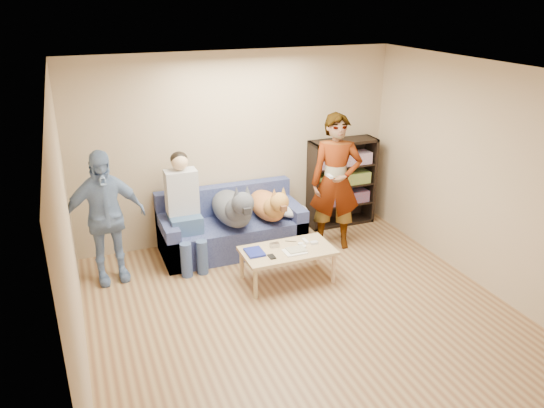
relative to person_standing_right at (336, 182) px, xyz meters
name	(u,v)px	position (x,y,z in m)	size (l,w,h in m)	color
ground	(313,327)	(-1.10, -1.67, -0.93)	(5.00, 5.00, 0.00)	brown
ceiling	(322,76)	(-1.10, -1.67, 1.67)	(5.00, 5.00, 0.00)	white
wall_back	(237,148)	(-1.10, 0.83, 0.37)	(4.50, 4.50, 0.00)	tan
wall_front	(514,376)	(-1.10, -4.17, 0.37)	(4.50, 4.50, 0.00)	tan
wall_left	(70,252)	(-3.35, -1.67, 0.37)	(5.00, 5.00, 0.00)	tan
wall_right	(500,185)	(1.15, -1.67, 0.37)	(5.00, 5.00, 0.00)	tan
blanket	(293,211)	(-0.52, 0.24, -0.43)	(0.42, 0.35, 0.14)	#A6A5AA
person_standing_right	(336,182)	(0.00, 0.00, 0.00)	(0.68, 0.44, 1.85)	gray
person_standing_left	(104,218)	(-2.97, 0.15, -0.10)	(0.96, 0.40, 1.64)	#789EC0
held_controller	(330,176)	(-0.20, -0.20, 0.17)	(0.04, 0.13, 0.03)	silver
notebook_blue	(255,252)	(-1.38, -0.62, -0.49)	(0.20, 0.26, 0.03)	navy
papers	(295,252)	(-0.93, -0.77, -0.50)	(0.26, 0.20, 0.01)	white
magazine	(296,249)	(-0.90, -0.75, -0.48)	(0.22, 0.17, 0.01)	#A9A287
camera_silver	(275,245)	(-1.10, -0.55, -0.48)	(0.11, 0.06, 0.05)	#A9A9AE
controller_a	(305,241)	(-0.70, -0.57, -0.49)	(0.04, 0.13, 0.03)	white
controller_b	(314,243)	(-0.62, -0.65, -0.49)	(0.09, 0.06, 0.03)	silver
headphone_cup_a	(303,247)	(-0.78, -0.69, -0.50)	(0.07, 0.07, 0.02)	white
headphone_cup_b	(301,244)	(-0.78, -0.61, -0.50)	(0.07, 0.07, 0.02)	white
pen_orange	(291,255)	(-1.00, -0.83, -0.50)	(0.01, 0.01, 0.14)	orange
pen_black	(291,241)	(-0.86, -0.49, -0.50)	(0.01, 0.01, 0.14)	black
wallet	(272,257)	(-1.23, -0.79, -0.50)	(0.07, 0.12, 0.01)	black
sofa	(231,229)	(-1.35, 0.43, -0.64)	(1.90, 0.85, 0.82)	#515B93
person_seated	(184,206)	(-1.99, 0.30, -0.15)	(0.40, 0.73, 1.47)	#3B5683
dog_gray	(234,208)	(-1.36, 0.24, -0.26)	(0.46, 1.27, 0.67)	#4E5259
dog_tan	(269,205)	(-0.86, 0.24, -0.30)	(0.40, 1.16, 0.58)	#BF813A
coffee_table	(287,253)	(-0.98, -0.67, -0.55)	(1.10, 0.60, 0.42)	#D9C385
bookshelf	(341,180)	(0.45, 0.66, -0.25)	(1.00, 0.34, 1.30)	black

